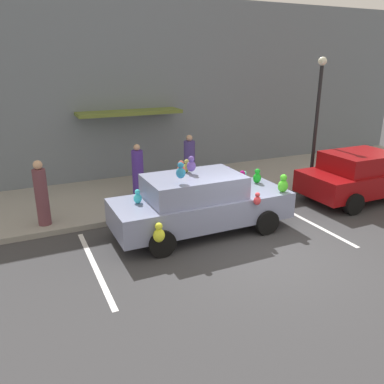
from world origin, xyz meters
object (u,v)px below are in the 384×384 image
pedestrian_by_lamp (189,162)px  teddy_bear_on_sidewalk (234,184)px  pedestrian_near_shopfront (42,195)px  plush_covered_car (200,203)px  street_lamp_post (318,109)px  pedestrian_walking_past (138,172)px  parked_sedan_behind (361,176)px

pedestrian_by_lamp → teddy_bear_on_sidewalk: bearing=-58.4°
pedestrian_by_lamp → pedestrian_near_shopfront: bearing=-162.5°
teddy_bear_on_sidewalk → pedestrian_by_lamp: bearing=121.6°
plush_covered_car → pedestrian_by_lamp: (1.26, 3.41, 0.14)m
street_lamp_post → pedestrian_by_lamp: bearing=158.7°
pedestrian_walking_past → teddy_bear_on_sidewalk: bearing=-22.2°
teddy_bear_on_sidewalk → pedestrian_walking_past: bearing=157.8°
street_lamp_post → pedestrian_near_shopfront: street_lamp_post is taller
pedestrian_near_shopfront → pedestrian_walking_past: bearing=22.7°
pedestrian_walking_past → pedestrian_near_shopfront: bearing=-157.3°
teddy_bear_on_sidewalk → pedestrian_near_shopfront: size_ratio=0.38×
pedestrian_by_lamp → plush_covered_car: bearing=-110.3°
street_lamp_post → pedestrian_walking_past: bearing=168.1°
street_lamp_post → pedestrian_near_shopfront: (-8.93, 0.02, -1.75)m
teddy_bear_on_sidewalk → parked_sedan_behind: bearing=-27.1°
plush_covered_car → street_lamp_post: 5.91m
plush_covered_car → parked_sedan_behind: size_ratio=1.14×
parked_sedan_behind → pedestrian_walking_past: bearing=155.0°
pedestrian_near_shopfront → teddy_bear_on_sidewalk: bearing=0.8°
pedestrian_near_shopfront → pedestrian_by_lamp: size_ratio=1.00×
plush_covered_car → pedestrian_near_shopfront: size_ratio=2.67×
plush_covered_car → pedestrian_near_shopfront: plush_covered_car is taller
street_lamp_post → plush_covered_car: bearing=-160.8°
parked_sedan_behind → plush_covered_car: bearing=-179.0°
teddy_bear_on_sidewalk → pedestrian_walking_past: 3.10m
plush_covered_car → pedestrian_walking_past: 3.17m
pedestrian_near_shopfront → plush_covered_car: bearing=-26.9°
street_lamp_post → teddy_bear_on_sidewalk: bearing=178.2°
pedestrian_walking_past → pedestrian_by_lamp: (1.94, 0.31, 0.04)m
parked_sedan_behind → pedestrian_by_lamp: size_ratio=2.33×
parked_sedan_behind → teddy_bear_on_sidewalk: bearing=152.9°
teddy_bear_on_sidewalk → pedestrian_by_lamp: size_ratio=0.37×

